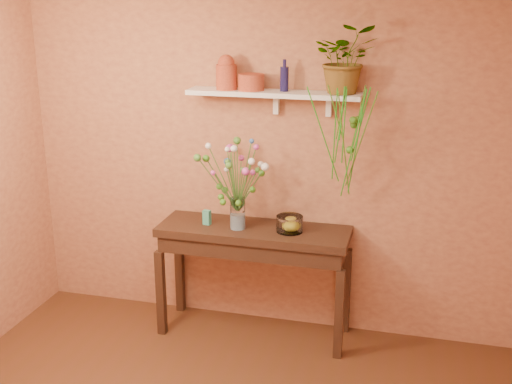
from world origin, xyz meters
TOP-DOWN VIEW (x-y plane):
  - room at (0.00, 0.00)m, footprint 4.04×4.04m
  - sideboard at (-0.07, 1.74)m, footprint 1.48×0.48m
  - wall_shelf at (0.06, 1.87)m, footprint 1.30×0.24m
  - terracotta_jug at (-0.31, 1.85)m, footprint 0.17×0.17m
  - terracotta_pot at (-0.12, 1.87)m, footprint 0.23×0.23m
  - blue_bottle at (0.13, 1.88)m, footprint 0.07×0.07m
  - spider_plant at (0.57, 1.89)m, footprint 0.51×0.47m
  - plant_fronds at (0.64, 1.73)m, footprint 0.50×0.44m
  - glass_vase at (-0.18, 1.70)m, footprint 0.12×0.12m
  - bouquet at (-0.19, 1.69)m, footprint 0.52×0.47m
  - glass_bowl at (0.22, 1.73)m, footprint 0.20×0.20m
  - lemon at (0.22, 1.74)m, footprint 0.09×0.09m
  - carton at (-0.44, 1.72)m, footprint 0.06×0.05m

SIDE VIEW (x-z plane):
  - sideboard at x=-0.07m, z-range 0.32..1.22m
  - lemon at x=0.22m, z-range 0.90..0.99m
  - glass_bowl at x=0.22m, z-range 0.89..1.02m
  - carton at x=-0.44m, z-range 0.90..1.01m
  - glass_vase at x=-0.18m, z-range 0.88..1.12m
  - room at x=0.00m, z-range 0.00..2.70m
  - bouquet at x=-0.19m, z-range 1.10..1.66m
  - plant_fronds at x=0.64m, z-range 1.28..2.12m
  - wall_shelf at x=0.06m, z-range 1.82..2.01m
  - terracotta_pot at x=-0.12m, z-range 1.94..2.06m
  - blue_bottle at x=0.13m, z-range 1.92..2.15m
  - terracotta_jug at x=-0.31m, z-range 1.93..2.19m
  - spider_plant at x=0.57m, z-range 1.94..2.43m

